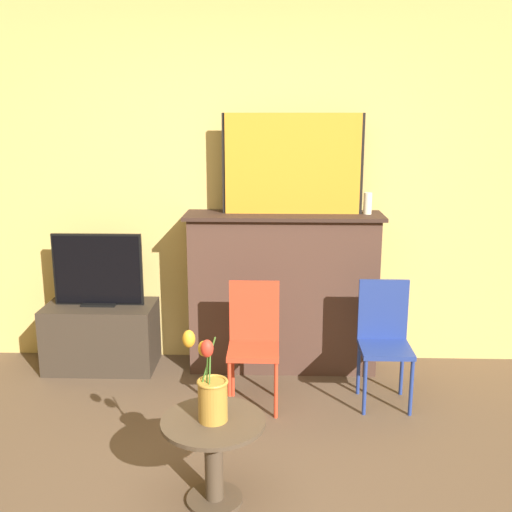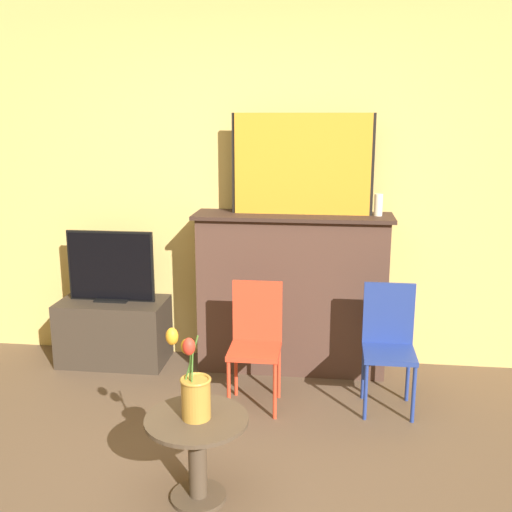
# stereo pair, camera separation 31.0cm
# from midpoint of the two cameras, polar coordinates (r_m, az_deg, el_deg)

# --- Properties ---
(wall_back) EXTENTS (8.00, 0.06, 2.70)m
(wall_back) POSITION_cam_midpoint_polar(r_m,az_deg,el_deg) (4.34, -2.88, 7.32)
(wall_back) COLOR #E0BC66
(wall_back) RESTS_ON ground
(fireplace_mantel) EXTENTS (1.37, 0.39, 1.13)m
(fireplace_mantel) POSITION_cam_midpoint_polar(r_m,az_deg,el_deg) (4.28, 0.51, -3.28)
(fireplace_mantel) COLOR #4C3328
(fireplace_mantel) RESTS_ON ground
(painting) EXTENTS (0.96, 0.03, 0.68)m
(painting) POSITION_cam_midpoint_polar(r_m,az_deg,el_deg) (4.12, 1.34, 8.74)
(painting) COLOR black
(painting) RESTS_ON fireplace_mantel
(mantel_candle) EXTENTS (0.06, 0.06, 0.15)m
(mantel_candle) POSITION_cam_midpoint_polar(r_m,az_deg,el_deg) (4.17, 8.50, 4.97)
(mantel_candle) COLOR silver
(mantel_candle) RESTS_ON fireplace_mantel
(tv_stand) EXTENTS (0.78, 0.42, 0.47)m
(tv_stand) POSITION_cam_midpoint_polar(r_m,az_deg,el_deg) (4.56, -16.41, -7.35)
(tv_stand) COLOR #382D23
(tv_stand) RESTS_ON ground
(tv_monitor) EXTENTS (0.64, 0.12, 0.52)m
(tv_monitor) POSITION_cam_midpoint_polar(r_m,az_deg,el_deg) (4.42, -16.80, -1.38)
(tv_monitor) COLOR black
(tv_monitor) RESTS_ON tv_stand
(chair_red) EXTENTS (0.32, 0.32, 0.78)m
(chair_red) POSITION_cam_midpoint_polar(r_m,az_deg,el_deg) (3.79, -2.58, -7.72)
(chair_red) COLOR red
(chair_red) RESTS_ON ground
(chair_blue) EXTENTS (0.32, 0.32, 0.78)m
(chair_blue) POSITION_cam_midpoint_polar(r_m,az_deg,el_deg) (3.87, 9.87, -7.45)
(chair_blue) COLOR navy
(chair_blue) RESTS_ON ground
(side_table) EXTENTS (0.49, 0.49, 0.43)m
(side_table) POSITION_cam_midpoint_polar(r_m,az_deg,el_deg) (2.96, -7.20, -17.75)
(side_table) COLOR #4C3D2D
(side_table) RESTS_ON ground
(vase_tulips) EXTENTS (0.20, 0.15, 0.44)m
(vase_tulips) POSITION_cam_midpoint_polar(r_m,az_deg,el_deg) (2.82, -7.57, -12.66)
(vase_tulips) COLOR #B78433
(vase_tulips) RESTS_ON side_table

